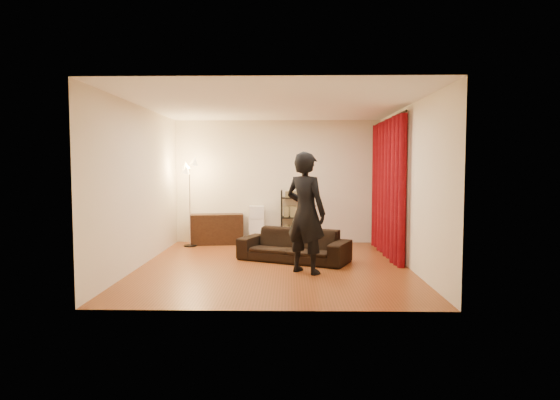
{
  "coord_description": "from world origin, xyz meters",
  "views": [
    {
      "loc": [
        0.26,
        -7.84,
        1.67
      ],
      "look_at": [
        0.1,
        0.3,
        1.1
      ],
      "focal_mm": 30.0,
      "sensor_mm": 36.0,
      "label": 1
    }
  ],
  "objects_px": {
    "floor_lamp": "(190,204)",
    "storage_boxes": "(257,225)",
    "media_cabinet": "(217,229)",
    "person": "(306,213)",
    "sofa": "(294,245)",
    "wire_shelf": "(294,217)"
  },
  "relations": [
    {
      "from": "sofa",
      "to": "wire_shelf",
      "type": "bearing_deg",
      "value": 112.85
    },
    {
      "from": "person",
      "to": "media_cabinet",
      "type": "xyz_separation_m",
      "value": [
        -1.83,
        2.74,
        -0.63
      ]
    },
    {
      "from": "wire_shelf",
      "to": "person",
      "type": "bearing_deg",
      "value": -79.72
    },
    {
      "from": "media_cabinet",
      "to": "storage_boxes",
      "type": "bearing_deg",
      "value": -2.33
    },
    {
      "from": "sofa",
      "to": "person",
      "type": "height_order",
      "value": "person"
    },
    {
      "from": "sofa",
      "to": "storage_boxes",
      "type": "height_order",
      "value": "storage_boxes"
    },
    {
      "from": "sofa",
      "to": "person",
      "type": "distance_m",
      "value": 1.16
    },
    {
      "from": "sofa",
      "to": "media_cabinet",
      "type": "relative_size",
      "value": 1.73
    },
    {
      "from": "floor_lamp",
      "to": "storage_boxes",
      "type": "bearing_deg",
      "value": 15.57
    },
    {
      "from": "media_cabinet",
      "to": "person",
      "type": "bearing_deg",
      "value": -64.27
    },
    {
      "from": "media_cabinet",
      "to": "floor_lamp",
      "type": "xyz_separation_m",
      "value": [
        -0.53,
        -0.3,
        0.58
      ]
    },
    {
      "from": "storage_boxes",
      "to": "floor_lamp",
      "type": "bearing_deg",
      "value": -164.43
    },
    {
      "from": "media_cabinet",
      "to": "wire_shelf",
      "type": "bearing_deg",
      "value": -6.22
    },
    {
      "from": "floor_lamp",
      "to": "media_cabinet",
      "type": "bearing_deg",
      "value": 29.9
    },
    {
      "from": "media_cabinet",
      "to": "floor_lamp",
      "type": "relative_size",
      "value": 0.62
    },
    {
      "from": "person",
      "to": "floor_lamp",
      "type": "height_order",
      "value": "person"
    },
    {
      "from": "media_cabinet",
      "to": "storage_boxes",
      "type": "relative_size",
      "value": 1.35
    },
    {
      "from": "sofa",
      "to": "media_cabinet",
      "type": "height_order",
      "value": "media_cabinet"
    },
    {
      "from": "sofa",
      "to": "storage_boxes",
      "type": "xyz_separation_m",
      "value": [
        -0.79,
        1.89,
        0.13
      ]
    },
    {
      "from": "media_cabinet",
      "to": "sofa",
      "type": "bearing_deg",
      "value": -55.52
    },
    {
      "from": "person",
      "to": "storage_boxes",
      "type": "xyz_separation_m",
      "value": [
        -0.96,
        2.83,
        -0.54
      ]
    },
    {
      "from": "sofa",
      "to": "storage_boxes",
      "type": "bearing_deg",
      "value": 135.87
    }
  ]
}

